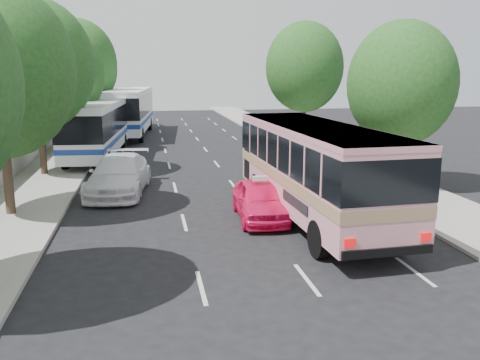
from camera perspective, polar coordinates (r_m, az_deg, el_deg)
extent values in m
plane|color=black|center=(15.82, 1.77, -8.56)|extent=(120.00, 120.00, 0.00)
cube|color=#9E998E|center=(35.30, -19.04, 2.48)|extent=(4.00, 90.00, 0.15)
cube|color=#9E998E|center=(36.79, 8.16, 3.36)|extent=(4.00, 90.00, 0.12)
cube|color=#9E998E|center=(35.50, -22.01, 3.65)|extent=(0.30, 90.00, 1.50)
cylinder|color=#38281E|center=(21.48, -24.67, 0.87)|extent=(0.36, 0.36, 3.61)
sphere|color=#1B4B1A|center=(20.79, -25.00, 14.23)|extent=(3.71, 3.71, 3.71)
cylinder|color=#38281E|center=(29.22, -21.35, 4.05)|extent=(0.36, 0.36, 3.80)
ellipsoid|color=#1B4B1A|center=(28.99, -21.97, 11.89)|extent=(6.00, 6.00, 6.90)
sphere|color=#1B4B1A|center=(28.66, -21.47, 14.34)|extent=(3.90, 3.90, 3.90)
cylinder|color=#38281E|center=(37.06, -18.93, 5.53)|extent=(0.36, 0.36, 3.50)
ellipsoid|color=#1B4B1A|center=(36.86, -19.33, 11.21)|extent=(5.52, 5.52, 6.35)
sphere|color=#1B4B1A|center=(36.52, -18.89, 12.98)|extent=(3.59, 3.59, 3.59)
cylinder|color=#38281E|center=(44.92, -17.38, 6.99)|extent=(0.36, 0.36, 3.99)
ellipsoid|color=#1B4B1A|center=(44.78, -17.73, 12.34)|extent=(6.30, 6.30, 7.24)
sphere|color=#1B4B1A|center=(44.47, -17.36, 14.00)|extent=(4.09, 4.09, 4.09)
cylinder|color=#38281E|center=(52.88, -16.59, 7.59)|extent=(0.36, 0.36, 3.72)
ellipsoid|color=#1B4B1A|center=(52.75, -16.85, 11.83)|extent=(5.88, 5.88, 6.76)
sphere|color=#1B4B1A|center=(52.43, -16.52, 13.14)|extent=(3.82, 3.82, 3.82)
cylinder|color=#38281E|center=(25.70, 17.19, 2.69)|extent=(0.36, 0.36, 3.23)
ellipsoid|color=#1B4B1A|center=(25.40, 17.67, 10.28)|extent=(5.10, 5.10, 5.87)
sphere|color=#1B4B1A|center=(25.33, 18.96, 12.50)|extent=(3.32, 3.31, 3.31)
cylinder|color=#38281E|center=(40.50, 7.11, 6.81)|extent=(0.36, 0.36, 3.80)
ellipsoid|color=#1B4B1A|center=(40.33, 7.26, 12.48)|extent=(6.00, 6.00, 6.90)
sphere|color=#1B4B1A|center=(40.20, 8.00, 14.17)|extent=(3.90, 3.90, 3.90)
cube|color=pink|center=(19.26, 8.32, 1.61)|extent=(3.30, 11.48, 3.05)
cube|color=#9E7A59|center=(19.33, 8.29, 0.59)|extent=(3.34, 11.50, 0.40)
cube|color=black|center=(19.17, 8.37, 3.25)|extent=(3.36, 11.51, 1.25)
cube|color=pink|center=(19.05, 8.45, 5.85)|extent=(3.32, 11.50, 0.18)
cylinder|color=black|center=(22.36, 2.03, -0.79)|extent=(0.39, 1.20, 1.18)
cylinder|color=black|center=(23.13, 8.13, -0.47)|extent=(0.39, 1.20, 1.18)
cylinder|color=black|center=(15.70, 8.86, -6.58)|extent=(0.39, 1.20, 1.18)
cylinder|color=black|center=(16.77, 17.01, -5.75)|extent=(0.39, 1.20, 1.18)
imported|color=#FF165D|center=(19.48, 2.21, -2.25)|extent=(2.00, 4.50, 1.51)
imported|color=white|center=(24.21, -13.43, 0.56)|extent=(3.18, 6.28, 1.75)
cube|color=white|center=(34.37, -15.73, 5.87)|extent=(3.55, 12.36, 3.10)
cube|color=black|center=(34.33, -15.76, 6.50)|extent=(3.60, 12.39, 1.52)
cube|color=navy|center=(34.46, -15.65, 4.57)|extent=(3.59, 12.38, 0.30)
cube|color=white|center=(34.25, -15.87, 8.32)|extent=(3.57, 12.38, 0.14)
cylinder|color=black|center=(38.52, -16.33, 4.14)|extent=(0.41, 1.14, 1.12)
cylinder|color=black|center=(38.18, -12.94, 4.25)|extent=(0.41, 1.14, 1.12)
cylinder|color=black|center=(30.65, -18.99, 2.02)|extent=(0.41, 1.14, 1.12)
cylinder|color=black|center=(30.22, -14.75, 2.14)|extent=(0.41, 1.14, 1.12)
cube|color=white|center=(45.96, -12.22, 7.80)|extent=(4.01, 13.71, 3.43)
cube|color=black|center=(45.94, -12.24, 8.32)|extent=(4.07, 13.74, 1.69)
cube|color=navy|center=(46.03, -12.17, 6.72)|extent=(4.05, 13.73, 0.34)
cube|color=white|center=(45.88, -12.31, 9.84)|extent=(4.03, 13.73, 0.16)
cylinder|color=black|center=(50.50, -13.04, 6.17)|extent=(0.46, 1.26, 1.24)
cylinder|color=black|center=(50.23, -10.12, 6.26)|extent=(0.46, 1.26, 1.24)
cylinder|color=black|center=(41.64, -14.60, 4.88)|extent=(0.46, 1.26, 1.24)
cylinder|color=black|center=(41.31, -11.06, 4.99)|extent=(0.46, 1.26, 1.24)
cube|color=silver|center=(19.29, 2.23, 0.18)|extent=(0.56, 0.21, 0.18)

